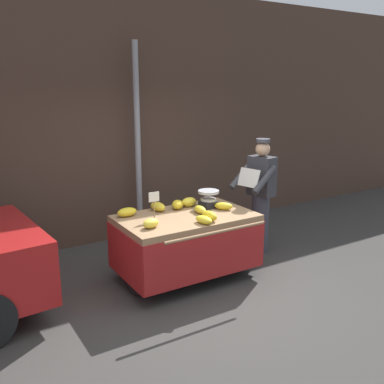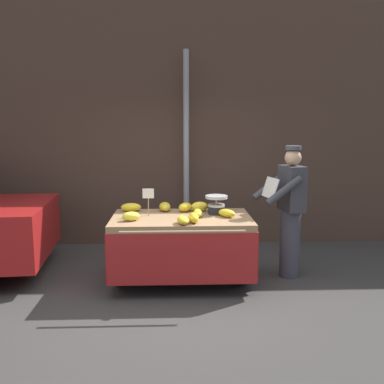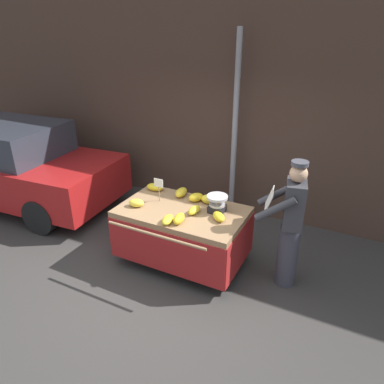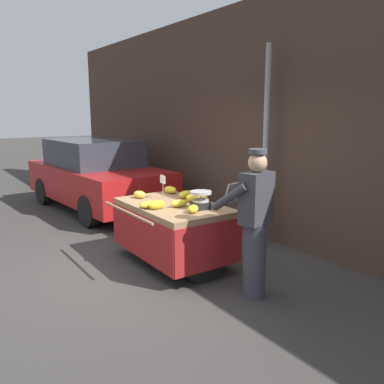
# 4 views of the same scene
# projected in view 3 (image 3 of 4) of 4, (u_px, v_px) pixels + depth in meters

# --- Properties ---
(ground_plane) EXTENTS (60.00, 60.00, 0.00)m
(ground_plane) POSITION_uv_depth(u_px,v_px,m) (154.00, 287.00, 4.69)
(ground_plane) COLOR #383533
(back_wall) EXTENTS (16.00, 0.24, 3.91)m
(back_wall) POSITION_uv_depth(u_px,v_px,m) (233.00, 101.00, 6.00)
(back_wall) COLOR #473328
(back_wall) RESTS_ON ground
(street_pole) EXTENTS (0.09, 0.09, 3.10)m
(street_pole) POSITION_uv_depth(u_px,v_px,m) (235.00, 131.00, 5.79)
(street_pole) COLOR gray
(street_pole) RESTS_ON ground
(banana_cart) EXTENTS (1.73, 1.23, 0.86)m
(banana_cart) POSITION_uv_depth(u_px,v_px,m) (182.00, 224.00, 4.91)
(banana_cart) COLOR #93704C
(banana_cart) RESTS_ON ground
(weighing_scale) EXTENTS (0.28, 0.28, 0.24)m
(weighing_scale) POSITION_uv_depth(u_px,v_px,m) (217.00, 204.00, 4.71)
(weighing_scale) COLOR black
(weighing_scale) RESTS_ON banana_cart
(price_sign) EXTENTS (0.14, 0.01, 0.34)m
(price_sign) POSITION_uv_depth(u_px,v_px,m) (159.00, 185.00, 4.94)
(price_sign) COLOR #997A51
(price_sign) RESTS_ON banana_cart
(banana_bunch_0) EXTENTS (0.14, 0.25, 0.12)m
(banana_bunch_0) POSITION_uv_depth(u_px,v_px,m) (179.00, 219.00, 4.47)
(banana_bunch_0) COLOR gold
(banana_bunch_0) RESTS_ON banana_cart
(banana_bunch_1) EXTENTS (0.17, 0.28, 0.12)m
(banana_bunch_1) POSITION_uv_depth(u_px,v_px,m) (181.00, 192.00, 5.17)
(banana_bunch_1) COLOR gold
(banana_bunch_1) RESTS_ON banana_cart
(banana_bunch_2) EXTENTS (0.24, 0.19, 0.11)m
(banana_bunch_2) POSITION_uv_depth(u_px,v_px,m) (136.00, 203.00, 4.87)
(banana_bunch_2) COLOR yellow
(banana_bunch_2) RESTS_ON banana_cart
(banana_bunch_3) EXTENTS (0.25, 0.27, 0.12)m
(banana_bunch_3) POSITION_uv_depth(u_px,v_px,m) (196.00, 197.00, 5.02)
(banana_bunch_3) COLOR gold
(banana_bunch_3) RESTS_ON banana_cart
(banana_bunch_4) EXTENTS (0.26, 0.26, 0.10)m
(banana_bunch_4) POSITION_uv_depth(u_px,v_px,m) (219.00, 217.00, 4.53)
(banana_bunch_4) COLOR gold
(banana_bunch_4) RESTS_ON banana_cart
(banana_bunch_5) EXTENTS (0.22, 0.15, 0.13)m
(banana_bunch_5) POSITION_uv_depth(u_px,v_px,m) (209.00, 199.00, 4.95)
(banana_bunch_5) COLOR yellow
(banana_bunch_5) RESTS_ON banana_cart
(banana_bunch_6) EXTENTS (0.13, 0.25, 0.10)m
(banana_bunch_6) POSITION_uv_depth(u_px,v_px,m) (194.00, 210.00, 4.69)
(banana_bunch_6) COLOR yellow
(banana_bunch_6) RESTS_ON banana_cart
(banana_bunch_7) EXTENTS (0.17, 0.27, 0.09)m
(banana_bunch_7) POSITION_uv_depth(u_px,v_px,m) (168.00, 220.00, 4.47)
(banana_bunch_7) COLOR yellow
(banana_bunch_7) RESTS_ON banana_cart
(banana_bunch_8) EXTENTS (0.27, 0.17, 0.11)m
(banana_bunch_8) POSITION_uv_depth(u_px,v_px,m) (155.00, 187.00, 5.34)
(banana_bunch_8) COLOR gold
(banana_bunch_8) RESTS_ON banana_cart
(vendor_person) EXTENTS (0.65, 0.60, 1.71)m
(vendor_person) POSITION_uv_depth(u_px,v_px,m) (290.00, 225.00, 4.41)
(vendor_person) COLOR #383842
(vendor_person) RESTS_ON ground
(parked_car) EXTENTS (4.02, 2.00, 1.51)m
(parked_car) POSITION_uv_depth(u_px,v_px,m) (15.00, 164.00, 6.68)
(parked_car) COLOR #A51919
(parked_car) RESTS_ON ground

